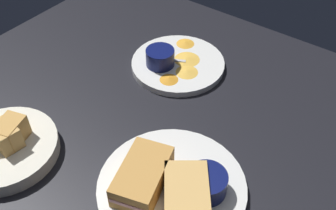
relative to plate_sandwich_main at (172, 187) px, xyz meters
The scene contains 11 objects.
ground_plane 15.14cm from the plate_sandwich_main, 68.09° to the left, with size 110.00×110.00×3.00cm, color black.
plate_sandwich_main is the anchor object (origin of this frame).
sandwich_half_near 6.16cm from the plate_sandwich_main, 124.53° to the left, with size 14.70×10.98×4.80cm.
sandwich_half_far 6.16cm from the plate_sandwich_main, 115.47° to the right, with size 14.97×13.85×4.80cm.
ramekin_dark_sauce 6.94cm from the plate_sandwich_main, 64.47° to the right, with size 7.53×7.53×4.19cm.
spoon_by_dark_ramekin 1.26cm from the plate_sandwich_main, 35.07° to the right, with size 5.26×9.64×0.80cm.
plate_chips_companion 37.05cm from the plate_sandwich_main, 33.55° to the left, with size 23.51×23.51×1.60cm, color silver.
ramekin_light_gravy 36.14cm from the plate_sandwich_main, 40.57° to the left, with size 7.09×7.09×4.25cm.
spoon_by_gravy_ramekin 38.11cm from the plate_sandwich_main, 40.97° to the left, with size 5.56×9.55×0.80cm.
plantain_chip_scatter 36.62cm from the plate_sandwich_main, 31.30° to the left, with size 20.67×13.85×0.60cm.
bread_basket_rear 34.41cm from the plate_sandwich_main, 111.74° to the left, with size 21.12×21.12×7.85cm.
Camera 1 is at (-39.52, -37.99, 61.96)cm, focal length 41.78 mm.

